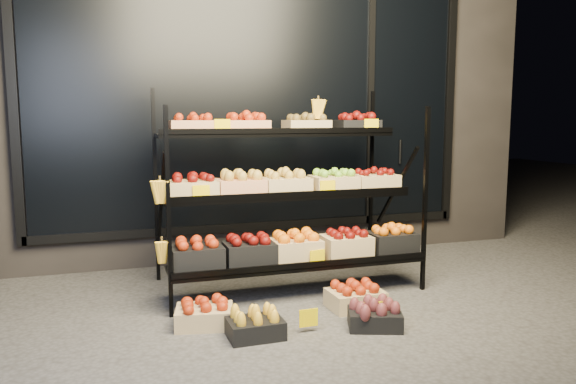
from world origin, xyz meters
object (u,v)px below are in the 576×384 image
object	(u,v)px
display_rack	(288,194)
floor_crate_midright	(355,296)
floor_crate_midleft	(255,325)
floor_crate_left	(204,313)

from	to	relation	value
display_rack	floor_crate_midright	bearing A→B (deg)	-64.74
display_rack	floor_crate_midright	xyz separation A→B (m)	(0.31, -0.66, -0.69)
floor_crate_midright	floor_crate_midleft	bearing A→B (deg)	-161.73
floor_crate_midleft	floor_crate_midright	bearing A→B (deg)	19.51
display_rack	floor_crate_midleft	size ratio (longest dim) A/B	6.16
display_rack	floor_crate_left	bearing A→B (deg)	-140.72
floor_crate_midleft	floor_crate_midright	xyz separation A→B (m)	(0.86, 0.31, 0.01)
display_rack	floor_crate_midright	size ratio (longest dim) A/B	5.39
display_rack	floor_crate_midright	world-z (taller)	display_rack
floor_crate_midleft	floor_crate_left	bearing A→B (deg)	132.38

